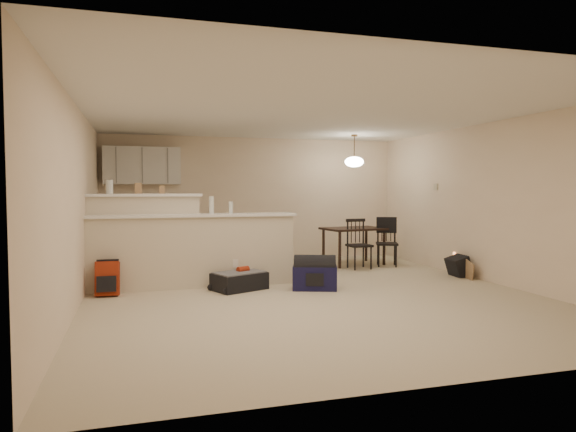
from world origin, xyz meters
name	(u,v)px	position (x,y,z in m)	size (l,w,h in m)	color
room	(309,204)	(0.00, 0.00, 1.25)	(7.00, 7.02, 2.50)	beige
breakfast_bar	(176,246)	(-1.76, 0.98, 0.61)	(3.08, 0.58, 1.39)	beige
upper_cabinets	(142,166)	(-2.20, 3.32, 1.90)	(1.40, 0.34, 0.70)	white
kitchen_counter	(154,243)	(-2.00, 3.19, 0.45)	(1.80, 0.60, 0.90)	white
thermostat	(436,187)	(2.98, 1.55, 1.50)	(0.02, 0.12, 0.12)	beige
jar	(110,187)	(-2.68, 1.12, 1.49)	(0.10, 0.10, 0.20)	silver
cereal_box	(138,188)	(-2.28, 1.12, 1.47)	(0.10, 0.07, 0.16)	#9F7B52
small_box	(162,190)	(-1.94, 1.12, 1.45)	(0.08, 0.06, 0.12)	#9F7B52
bottle_a	(211,205)	(-1.23, 0.90, 1.22)	(0.07, 0.07, 0.26)	silver
bottle_b	(231,208)	(-0.94, 0.90, 1.18)	(0.06, 0.06, 0.18)	silver
dining_table	(354,232)	(1.71, 2.36, 0.63)	(1.25, 0.93, 0.71)	black
pendant_lamp	(354,161)	(1.71, 2.36, 1.99)	(0.36, 0.36, 0.62)	brown
dining_chair_near	(359,244)	(1.59, 1.84, 0.45)	(0.40, 0.38, 0.91)	black
dining_chair_far	(387,242)	(2.23, 1.99, 0.45)	(0.39, 0.38, 0.90)	black
suitcase	(239,281)	(-0.89, 0.51, 0.12)	(0.73, 0.47, 0.25)	black
red_backpack	(107,279)	(-2.70, 0.61, 0.23)	(0.31, 0.19, 0.46)	maroon
navy_duffel	(315,278)	(0.17, 0.22, 0.17)	(0.63, 0.34, 0.34)	#13123A
black_daypack	(459,267)	(2.85, 0.61, 0.16)	(0.37, 0.26, 0.33)	black
cardboard_sheet	(467,269)	(2.85, 0.37, 0.15)	(0.40, 0.02, 0.30)	#9F7B52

